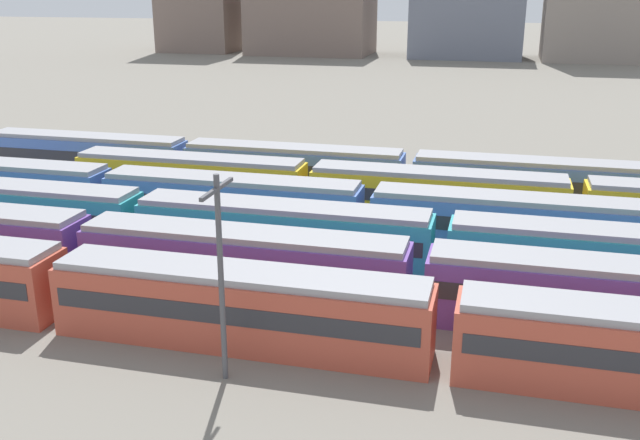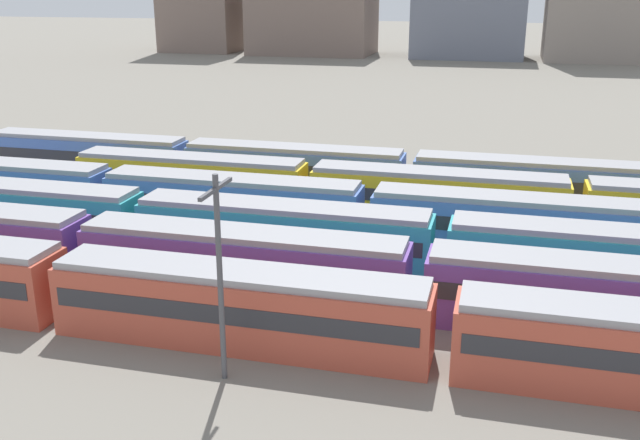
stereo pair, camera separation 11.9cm
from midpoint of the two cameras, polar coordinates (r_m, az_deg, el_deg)
name	(u,v)px [view 2 (the right image)]	position (r m, az deg, el deg)	size (l,w,h in m)	color
ground_plane	(124,232)	(50.92, -15.27, -0.96)	(600.00, 600.00, 0.00)	slate
train_track_1	(615,299)	(37.16, 22.55, -5.84)	(93.60, 3.06, 3.75)	#6B429E
train_track_2	(283,233)	(43.29, -2.90, -1.04)	(55.80, 3.06, 3.75)	teal
train_track_3	(367,213)	(47.14, 3.83, 0.56)	(74.70, 3.06, 3.75)	#4C70BC
train_track_5	(409,175)	(56.82, 7.16, 3.54)	(74.70, 3.06, 3.75)	#4C70BC
catenary_pole_0	(220,269)	(29.75, -7.89, -3.86)	(0.24, 3.20, 9.09)	#4C4C51
distant_building_2	(470,7)	(173.99, 11.89, 16.29)	(25.24, 17.02, 22.74)	slate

